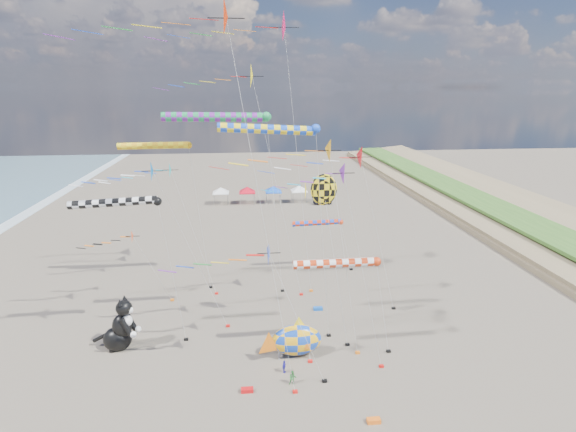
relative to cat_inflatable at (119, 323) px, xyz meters
The scene contains 28 objects.
delta_kite_0 24.85m from the cat_inflatable, 34.78° to the left, with size 12.56×2.52×23.88m.
delta_kite_1 25.83m from the cat_inflatable, 37.74° to the right, with size 13.30×2.45×26.80m.
delta_kite_2 23.07m from the cat_inflatable, 15.31° to the right, with size 7.55×1.74×16.74m.
delta_kite_3 14.97m from the cat_inflatable, 29.42° to the right, with size 11.18×1.85×11.13m.
delta_kite_4 21.29m from the cat_inflatable, 10.79° to the right, with size 11.40×2.00×18.06m.
delta_kite_5 29.72m from the cat_inflatable, 33.08° to the left, with size 15.15×3.14×28.62m.
delta_kite_6 24.91m from the cat_inflatable, 11.82° to the left, with size 12.43×2.34×16.67m.
delta_kite_7 12.85m from the cat_inflatable, 35.48° to the left, with size 10.99×1.98×15.79m.
delta_kite_8 9.72m from the cat_inflatable, 98.91° to the left, with size 8.61×1.51×7.96m.
delta_kite_9 14.81m from the cat_inflatable, 70.21° to the left, with size 9.60×1.75×14.36m.
windsock_0 19.27m from the cat_inflatable, ahead, with size 8.31×0.74×8.65m.
windsock_1 17.65m from the cat_inflatable, 78.62° to the left, with size 8.67×0.73×16.24m.
windsock_2 20.60m from the cat_inflatable, ahead, with size 9.31×0.76×18.78m.
windsock_3 10.26m from the cat_inflatable, 38.58° to the left, with size 8.55×0.71×13.07m.
windsock_4 20.81m from the cat_inflatable, 47.67° to the left, with size 11.69×0.95×19.23m.
windsock_5 24.79m from the cat_inflatable, 36.77° to the left, with size 7.46×0.66×6.53m.
angelfish_kite 20.31m from the cat_inflatable, ahead, with size 3.74×3.02×14.74m.
cat_inflatable is the anchor object (origin of this frame).
fish_inflatable 14.99m from the cat_inflatable, 10.66° to the right, with size 5.57×2.55×3.62m.
person_adult 13.85m from the cat_inflatable, 12.75° to the right, with size 0.60×0.39×1.65m, color gray.
child_green 15.52m from the cat_inflatable, 24.56° to the right, with size 0.55×0.43×1.14m, color #1E7228.
child_blue 14.50m from the cat_inflatable, 19.82° to the right, with size 0.60×0.25×1.03m, color #2D27B6.
kite_bag_0 13.50m from the cat_inflatable, ahead, with size 0.90×0.44×0.30m, color black.
kite_bag_1 12.86m from the cat_inflatable, 33.15° to the right, with size 0.90×0.44×0.30m, color red.
kite_bag_2 18.71m from the cat_inflatable, 15.57° to the left, with size 0.90×0.44×0.30m, color blue.
kite_bag_3 21.99m from the cat_inflatable, 30.06° to the right, with size 0.90×0.44×0.30m, color orange.
tent_row 50.78m from the cat_inflatable, 73.81° to the left, with size 19.20×4.20×3.80m.
parked_car 53.48m from the cat_inflatable, 61.04° to the left, with size 1.43×3.56×1.21m, color #26262D.
Camera 1 is at (-2.03, -23.93, 21.52)m, focal length 28.00 mm.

